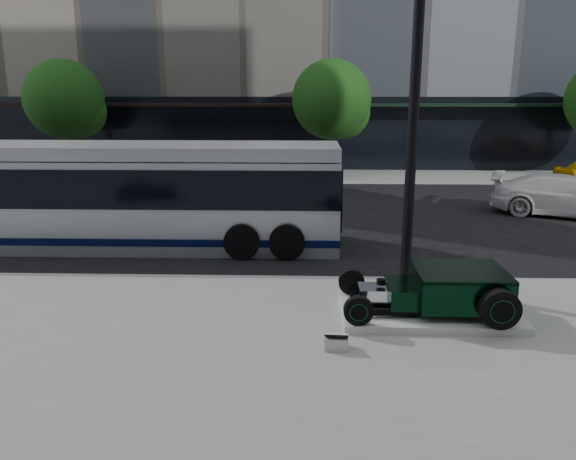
{
  "coord_description": "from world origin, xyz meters",
  "views": [
    {
      "loc": [
        -0.24,
        -14.62,
        4.43
      ],
      "look_at": [
        -0.64,
        -1.85,
        1.2
      ],
      "focal_mm": 35.0,
      "sensor_mm": 36.0,
      "label": 1
    }
  ],
  "objects_px": {
    "transit_bus": "(128,195)",
    "white_sedan": "(566,196)",
    "lamppost": "(413,129)",
    "hot_rod": "(448,288)"
  },
  "relations": [
    {
      "from": "transit_bus",
      "to": "white_sedan",
      "type": "bearing_deg",
      "value": 16.64
    },
    {
      "from": "white_sedan",
      "to": "hot_rod",
      "type": "bearing_deg",
      "value": 169.16
    },
    {
      "from": "lamppost",
      "to": "transit_bus",
      "type": "height_order",
      "value": "lamppost"
    },
    {
      "from": "hot_rod",
      "to": "lamppost",
      "type": "distance_m",
      "value": 3.47
    },
    {
      "from": "hot_rod",
      "to": "lamppost",
      "type": "xyz_separation_m",
      "value": [
        -0.48,
        1.87,
        2.89
      ]
    },
    {
      "from": "white_sedan",
      "to": "lamppost",
      "type": "bearing_deg",
      "value": 161.2
    },
    {
      "from": "lamppost",
      "to": "transit_bus",
      "type": "relative_size",
      "value": 0.62
    },
    {
      "from": "hot_rod",
      "to": "transit_bus",
      "type": "height_order",
      "value": "transit_bus"
    },
    {
      "from": "lamppost",
      "to": "white_sedan",
      "type": "bearing_deg",
      "value": 47.98
    },
    {
      "from": "transit_bus",
      "to": "hot_rod",
      "type": "bearing_deg",
      "value": -34.35
    }
  ]
}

